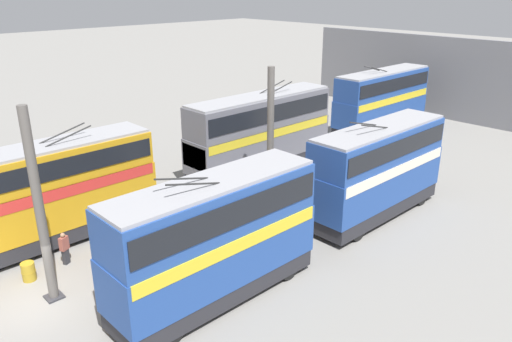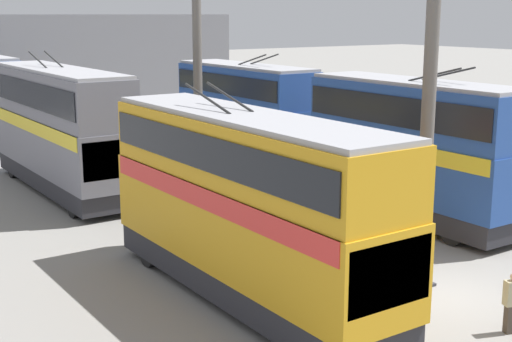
% 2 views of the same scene
% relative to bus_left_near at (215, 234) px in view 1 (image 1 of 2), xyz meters
% --- Properties ---
extents(ground_plane, '(240.00, 240.00, 0.00)m').
position_rel_bus_left_near_xyz_m(ground_plane, '(-5.68, 4.65, -2.96)').
color(ground_plane, gray).
extents(depot_back_wall, '(0.50, 36.00, 7.54)m').
position_rel_bus_left_near_xyz_m(depot_back_wall, '(34.35, 4.65, 0.81)').
color(depot_back_wall, slate).
rests_on(depot_back_wall, ground_plane).
extents(support_column_near, '(0.68, 0.68, 8.13)m').
position_rel_bus_left_near_xyz_m(support_column_near, '(-4.88, 4.65, 0.98)').
color(support_column_near, '#605B56').
rests_on(support_column_near, ground_plane).
extents(support_column_far, '(0.68, 0.68, 8.13)m').
position_rel_bus_left_near_xyz_m(support_column_far, '(7.75, 4.65, 0.98)').
color(support_column_far, '#605B56').
rests_on(support_column_far, ground_plane).
extents(bus_left_near, '(9.14, 2.54, 5.85)m').
position_rel_bus_left_near_xyz_m(bus_left_near, '(0.00, 0.00, 0.00)').
color(bus_left_near, black).
rests_on(bus_left_near, ground_plane).
extents(bus_left_far, '(9.28, 2.54, 5.77)m').
position_rel_bus_left_near_xyz_m(bus_left_far, '(11.32, 0.00, -0.02)').
color(bus_left_far, black).
rests_on(bus_left_far, ground_plane).
extents(bus_right_near, '(10.79, 2.54, 5.68)m').
position_rel_bus_left_near_xyz_m(bus_right_near, '(-2.96, 9.31, -0.08)').
color(bus_right_near, black).
rests_on(bus_right_near, ground_plane).
extents(bus_right_mid, '(11.20, 2.54, 5.96)m').
position_rel_bus_left_near_xyz_m(bus_right_mid, '(11.51, 9.31, 0.07)').
color(bus_right_mid, black).
rests_on(bus_right_mid, ground_plane).
extents(bus_right_far, '(10.63, 2.54, 5.87)m').
position_rel_bus_left_near_xyz_m(bus_right_far, '(25.99, 9.31, 0.04)').
color(bus_right_far, black).
rests_on(bus_right_far, ground_plane).
extents(person_aisle_midway, '(0.38, 0.48, 1.67)m').
position_rel_bus_left_near_xyz_m(person_aisle_midway, '(5.02, 4.91, -2.08)').
color(person_aisle_midway, '#2D2D33').
rests_on(person_aisle_midway, ground_plane).
extents(person_by_right_row, '(0.48, 0.40, 1.59)m').
position_rel_bus_left_near_xyz_m(person_by_right_row, '(-3.35, 6.88, -2.13)').
color(person_by_right_row, '#2D2D33').
rests_on(person_by_right_row, ground_plane).
extents(oil_drum, '(0.61, 0.61, 0.84)m').
position_rel_bus_left_near_xyz_m(oil_drum, '(-5.12, 6.68, -2.54)').
color(oil_drum, '#B28E23').
rests_on(oil_drum, ground_plane).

